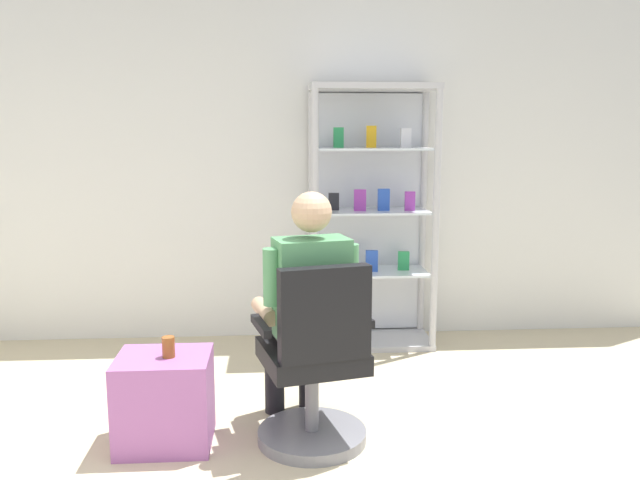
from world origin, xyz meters
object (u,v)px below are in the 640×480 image
display_cabinet_main (370,215)px  tea_glass (168,347)px  office_chair (315,372)px  storage_crate (165,400)px  seated_shopkeeper (306,302)px

display_cabinet_main → tea_glass: size_ratio=18.21×
display_cabinet_main → tea_glass: display_cabinet_main is taller
office_chair → storage_crate: 0.78m
office_chair → seated_shopkeeper: bearing=103.6°
tea_glass → office_chair: bearing=-4.8°
seated_shopkeeper → tea_glass: size_ratio=12.36×
seated_shopkeeper → display_cabinet_main: bearing=69.6°
tea_glass → seated_shopkeeper: bearing=8.1°
display_cabinet_main → tea_glass: (-1.24, -1.58, -0.44)m
seated_shopkeeper → tea_glass: bearing=-171.9°
seated_shopkeeper → tea_glass: seated_shopkeeper is taller
office_chair → seated_shopkeeper: size_ratio=0.74×
office_chair → tea_glass: 0.74m
tea_glass → storage_crate: bearing=154.9°
storage_crate → office_chair: bearing=-5.7°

